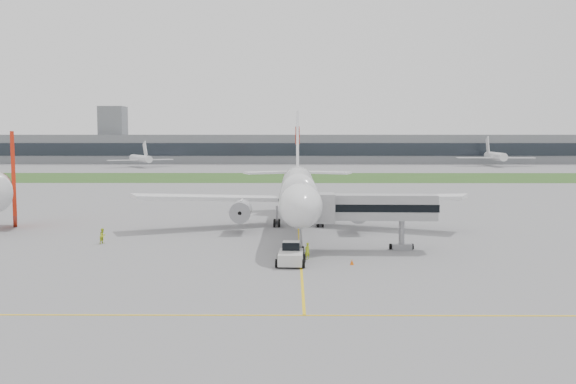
{
  "coord_description": "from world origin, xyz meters",
  "views": [
    {
      "loc": [
        -0.9,
        -86.88,
        13.37
      ],
      "look_at": [
        -1.51,
        2.0,
        5.6
      ],
      "focal_mm": 40.0,
      "sensor_mm": 36.0,
      "label": 1
    }
  ],
  "objects_px": {
    "airliner": "(299,190)",
    "jet_bridge": "(370,208)",
    "ground_crew_near": "(307,251)",
    "pushback_tug": "(291,254)"
  },
  "relations": [
    {
      "from": "pushback_tug",
      "to": "jet_bridge",
      "type": "relative_size",
      "value": 0.31
    },
    {
      "from": "airliner",
      "to": "jet_bridge",
      "type": "distance_m",
      "value": 19.13
    },
    {
      "from": "jet_bridge",
      "to": "airliner",
      "type": "bearing_deg",
      "value": 116.81
    },
    {
      "from": "jet_bridge",
      "to": "ground_crew_near",
      "type": "bearing_deg",
      "value": -141.22
    },
    {
      "from": "airliner",
      "to": "ground_crew_near",
      "type": "bearing_deg",
      "value": -88.21
    },
    {
      "from": "ground_crew_near",
      "to": "jet_bridge",
      "type": "bearing_deg",
      "value": 178.67
    },
    {
      "from": "airliner",
      "to": "ground_crew_near",
      "type": "relative_size",
      "value": 29.18
    },
    {
      "from": "airliner",
      "to": "ground_crew_near",
      "type": "xyz_separation_m",
      "value": [
        0.72,
        -22.96,
        -4.74
      ]
    },
    {
      "from": "airliner",
      "to": "jet_bridge",
      "type": "bearing_deg",
      "value": -64.68
    },
    {
      "from": "pushback_tug",
      "to": "jet_bridge",
      "type": "distance_m",
      "value": 13.1
    }
  ]
}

